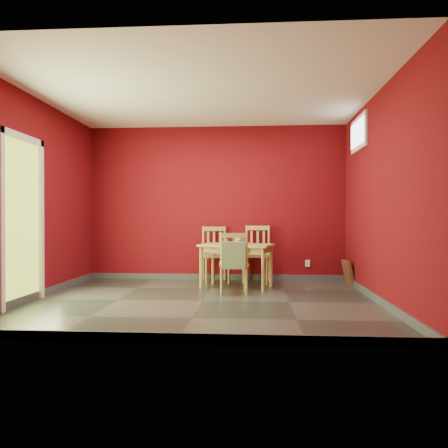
# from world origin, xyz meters

# --- Properties ---
(ground) EXTENTS (4.50, 4.50, 0.00)m
(ground) POSITION_xyz_m (0.00, 0.00, 0.00)
(ground) COLOR #2D342D
(ground) RESTS_ON ground
(room_shell) EXTENTS (4.50, 4.50, 4.50)m
(room_shell) POSITION_xyz_m (0.00, 0.00, 0.05)
(room_shell) COLOR #61090F
(room_shell) RESTS_ON ground
(doorway) EXTENTS (0.06, 1.01, 2.13)m
(doorway) POSITION_xyz_m (-2.23, -0.40, 1.12)
(doorway) COLOR #B7D838
(doorway) RESTS_ON ground
(window) EXTENTS (0.05, 0.90, 0.50)m
(window) POSITION_xyz_m (2.23, 1.00, 2.35)
(window) COLOR white
(window) RESTS_ON room_shell
(outlet_plate) EXTENTS (0.08, 0.02, 0.12)m
(outlet_plate) POSITION_xyz_m (1.60, 1.99, 0.30)
(outlet_plate) COLOR silver
(outlet_plate) RESTS_ON room_shell
(dining_table) EXTENTS (1.21, 0.89, 0.68)m
(dining_table) POSITION_xyz_m (0.40, 1.14, 0.60)
(dining_table) COLOR tan
(dining_table) RESTS_ON ground
(table_runner) EXTENTS (0.46, 0.71, 0.33)m
(table_runner) POSITION_xyz_m (0.40, 1.03, 0.63)
(table_runner) COLOR #B67F2E
(table_runner) RESTS_ON dining_table
(chair_far_left) EXTENTS (0.53, 0.53, 0.94)m
(chair_far_left) POSITION_xyz_m (0.01, 1.74, 0.48)
(chair_far_left) COLOR tan
(chair_far_left) RESTS_ON ground
(chair_far_right) EXTENTS (0.50, 0.50, 0.96)m
(chair_far_right) POSITION_xyz_m (0.72, 1.74, 0.49)
(chair_far_right) COLOR tan
(chair_far_right) RESTS_ON ground
(chair_near) EXTENTS (0.44, 0.44, 0.88)m
(chair_near) POSITION_xyz_m (0.38, 0.55, 0.45)
(chair_near) COLOR tan
(chair_near) RESTS_ON ground
(tote_bag) EXTENTS (0.32, 0.19, 0.44)m
(tote_bag) POSITION_xyz_m (0.39, 0.34, 0.57)
(tote_bag) COLOR #6F8958
(tote_bag) RESTS_ON chair_near
(cat) EXTENTS (0.35, 0.40, 0.18)m
(cat) POSITION_xyz_m (0.45, 1.13, 0.77)
(cat) COLOR slate
(cat) RESTS_ON table_runner
(picture_frame) EXTENTS (0.15, 0.40, 0.40)m
(picture_frame) POSITION_xyz_m (2.19, 1.51, 0.20)
(picture_frame) COLOR brown
(picture_frame) RESTS_ON ground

